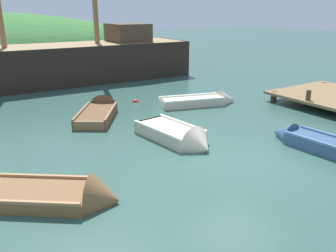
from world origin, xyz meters
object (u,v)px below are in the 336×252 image
object	(u,v)px
rowboat_near_dock	(100,113)
sailing_ship	(63,68)
rowboat_center	(319,145)
rowboat_far	(179,138)
rowboat_outer_right	(60,198)
buoy_red	(136,102)
rowboat_portside	(203,102)

from	to	relation	value
rowboat_near_dock	sailing_ship	bearing A→B (deg)	27.77
sailing_ship	rowboat_center	xyz separation A→B (m)	(3.57, -14.60, -0.71)
rowboat_far	rowboat_outer_right	size ratio (longest dim) A/B	0.93
sailing_ship	buoy_red	bearing A→B (deg)	104.36
rowboat_far	rowboat_center	size ratio (longest dim) A/B	0.87
rowboat_portside	rowboat_far	distance (m)	4.85
rowboat_near_dock	rowboat_far	bearing A→B (deg)	-131.91
rowboat_outer_right	buoy_red	world-z (taller)	rowboat_outer_right
rowboat_outer_right	buoy_red	xyz separation A→B (m)	(5.55, 6.94, -0.09)
buoy_red	rowboat_outer_right	bearing A→B (deg)	-128.63
rowboat_near_dock	rowboat_center	world-z (taller)	rowboat_near_dock
rowboat_far	rowboat_center	bearing A→B (deg)	41.79
rowboat_portside	rowboat_far	world-z (taller)	rowboat_far
rowboat_far	rowboat_outer_right	bearing A→B (deg)	-76.92
rowboat_near_dock	rowboat_outer_right	distance (m)	6.69
rowboat_far	buoy_red	size ratio (longest dim) A/B	11.25
rowboat_portside	rowboat_far	bearing A→B (deg)	-121.19
rowboat_near_dock	rowboat_far	world-z (taller)	rowboat_far
rowboat_outer_right	rowboat_center	xyz separation A→B (m)	(7.67, -1.27, 0.05)
rowboat_portside	rowboat_outer_right	distance (m)	9.33
sailing_ship	rowboat_portside	distance (m)	9.30
sailing_ship	rowboat_far	world-z (taller)	sailing_ship
rowboat_portside	rowboat_near_dock	size ratio (longest dim) A/B	1.10
rowboat_near_dock	rowboat_center	size ratio (longest dim) A/B	0.92
rowboat_center	buoy_red	size ratio (longest dim) A/B	12.97
rowboat_center	buoy_red	distance (m)	8.48
sailing_ship	rowboat_outer_right	world-z (taller)	sailing_ship
rowboat_near_dock	buoy_red	bearing A→B (deg)	-29.51
rowboat_portside	buoy_red	xyz separation A→B (m)	(-2.40, 2.05, -0.11)
rowboat_near_dock	rowboat_outer_right	bearing A→B (deg)	-175.77
rowboat_outer_right	rowboat_portside	bearing A→B (deg)	68.28
rowboat_near_dock	rowboat_center	distance (m)	8.32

